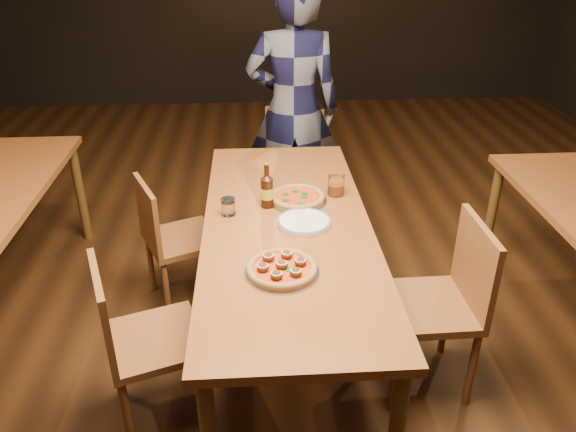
{
  "coord_description": "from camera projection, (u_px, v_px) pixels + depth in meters",
  "views": [
    {
      "loc": [
        -0.15,
        -2.34,
        2.05
      ],
      "look_at": [
        0.0,
        -0.05,
        0.82
      ],
      "focal_mm": 35.0,
      "sensor_mm": 36.0,
      "label": 1
    }
  ],
  "objects": [
    {
      "name": "chair_end",
      "position": [
        289.0,
        173.0,
        3.96
      ],
      "size": [
        0.51,
        0.51,
        0.9
      ],
      "primitive_type": null,
      "rotation": [
        0.0,
        0.0,
        -0.25
      ],
      "color": "brown",
      "rests_on": "ground"
    },
    {
      "name": "chair_main_sw",
      "position": [
        182.0,
        238.0,
        3.24
      ],
      "size": [
        0.51,
        0.51,
        0.82
      ],
      "primitive_type": null,
      "rotation": [
        0.0,
        0.0,
        1.99
      ],
      "color": "brown",
      "rests_on": "ground"
    },
    {
      "name": "table_main",
      "position": [
        287.0,
        237.0,
        2.72
      ],
      "size": [
        0.8,
        2.0,
        0.75
      ],
      "color": "brown",
      "rests_on": "ground"
    },
    {
      "name": "plate_stack",
      "position": [
        304.0,
        222.0,
        2.67
      ],
      "size": [
        0.25,
        0.25,
        0.02
      ],
      "primitive_type": "cylinder",
      "color": "white",
      "rests_on": "table_main"
    },
    {
      "name": "ground",
      "position": [
        287.0,
        345.0,
        3.04
      ],
      "size": [
        9.0,
        9.0,
        0.0
      ],
      "primitive_type": "plane",
      "color": "black"
    },
    {
      "name": "water_glass",
      "position": [
        228.0,
        207.0,
        2.75
      ],
      "size": [
        0.07,
        0.07,
        0.09
      ],
      "primitive_type": "cylinder",
      "color": "white",
      "rests_on": "table_main"
    },
    {
      "name": "chair_main_e",
      "position": [
        427.0,
        305.0,
        2.61
      ],
      "size": [
        0.43,
        0.43,
        0.91
      ],
      "primitive_type": null,
      "rotation": [
        0.0,
        0.0,
        -1.55
      ],
      "color": "brown",
      "rests_on": "ground"
    },
    {
      "name": "amber_glass",
      "position": [
        336.0,
        185.0,
        2.94
      ],
      "size": [
        0.09,
        0.09,
        0.11
      ],
      "primitive_type": "cylinder",
      "color": "#A94813",
      "rests_on": "table_main"
    },
    {
      "name": "beer_bottle",
      "position": [
        267.0,
        192.0,
        2.8
      ],
      "size": [
        0.06,
        0.06,
        0.23
      ],
      "rotation": [
        0.0,
        0.0,
        0.11
      ],
      "color": "black",
      "rests_on": "table_main"
    },
    {
      "name": "chair_main_nw",
      "position": [
        154.0,
        339.0,
        2.43
      ],
      "size": [
        0.51,
        0.51,
        0.86
      ],
      "primitive_type": null,
      "rotation": [
        0.0,
        0.0,
        1.91
      ],
      "color": "brown",
      "rests_on": "ground"
    },
    {
      "name": "pizza_meatball",
      "position": [
        282.0,
        268.0,
        2.31
      ],
      "size": [
        0.31,
        0.31,
        0.06
      ],
      "rotation": [
        0.0,
        0.0,
        -0.06
      ],
      "color": "#B7B7BF",
      "rests_on": "table_main"
    },
    {
      "name": "pizza_margherita",
      "position": [
        298.0,
        198.0,
        2.89
      ],
      "size": [
        0.3,
        0.3,
        0.04
      ],
      "rotation": [
        0.0,
        0.0,
        -0.42
      ],
      "color": "#B7B7BF",
      "rests_on": "table_main"
    },
    {
      "name": "diner",
      "position": [
        293.0,
        110.0,
        3.83
      ],
      "size": [
        0.66,
        0.45,
        1.76
      ],
      "primitive_type": "imported",
      "rotation": [
        0.0,
        0.0,
        3.1
      ],
      "color": "black",
      "rests_on": "ground"
    }
  ]
}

